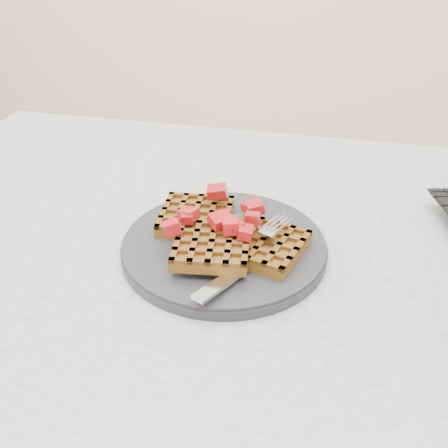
# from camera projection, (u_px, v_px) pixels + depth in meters

# --- Properties ---
(table) EXTENTS (1.20, 0.80, 0.75)m
(table) POSITION_uv_depth(u_px,v_px,m) (267.00, 325.00, 0.67)
(table) COLOR silver
(table) RESTS_ON ground
(plate) EXTENTS (0.25, 0.25, 0.02)m
(plate) POSITION_uv_depth(u_px,v_px,m) (224.00, 246.00, 0.62)
(plate) COLOR #262629
(plate) RESTS_ON table
(waffles) EXTENTS (0.20, 0.17, 0.03)m
(waffles) POSITION_uv_depth(u_px,v_px,m) (223.00, 235.00, 0.60)
(waffles) COLOR brown
(waffles) RESTS_ON plate
(strawberry_pile) EXTENTS (0.15, 0.15, 0.02)m
(strawberry_pile) POSITION_uv_depth(u_px,v_px,m) (224.00, 214.00, 0.59)
(strawberry_pile) COLOR maroon
(strawberry_pile) RESTS_ON waffles
(fork) EXTENTS (0.10, 0.17, 0.02)m
(fork) POSITION_uv_depth(u_px,v_px,m) (252.00, 258.00, 0.57)
(fork) COLOR silver
(fork) RESTS_ON plate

